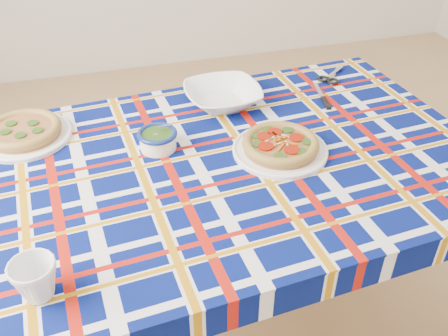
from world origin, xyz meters
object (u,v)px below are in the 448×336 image
object	(u,v)px
serving_bowl	(223,96)
mug	(35,280)
dining_table	(224,180)
pesto_bowl	(158,138)
main_focaccia_plate	(280,144)

from	to	relation	value
serving_bowl	mug	size ratio (longest dim) A/B	2.61
dining_table	pesto_bowl	distance (m)	0.22
dining_table	serving_bowl	xyz separation A→B (m)	(0.08, 0.30, 0.10)
dining_table	main_focaccia_plate	size ratio (longest dim) A/B	5.48
pesto_bowl	main_focaccia_plate	bearing A→B (deg)	-19.28
pesto_bowl	serving_bowl	xyz separation A→B (m)	(0.24, 0.19, -0.00)
pesto_bowl	serving_bowl	bearing A→B (deg)	38.62
dining_table	serving_bowl	bearing A→B (deg)	70.01
main_focaccia_plate	serving_bowl	xyz separation A→B (m)	(-0.08, 0.31, 0.00)
pesto_bowl	dining_table	bearing A→B (deg)	-33.28
main_focaccia_plate	serving_bowl	distance (m)	0.32
mug	serving_bowl	bearing A→B (deg)	49.96
main_focaccia_plate	dining_table	bearing A→B (deg)	177.47
main_focaccia_plate	mug	distance (m)	0.72
dining_table	main_focaccia_plate	xyz separation A→B (m)	(0.16, -0.01, 0.10)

